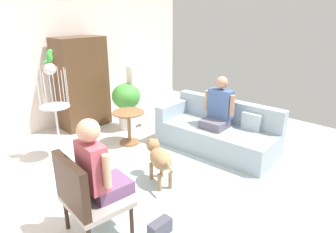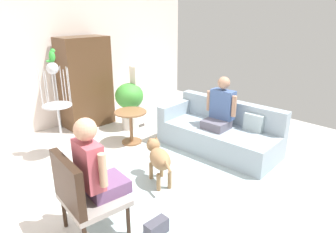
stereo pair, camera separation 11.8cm
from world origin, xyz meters
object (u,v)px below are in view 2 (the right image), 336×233
at_px(couch, 218,133).
at_px(parrot, 52,56).
at_px(person_on_armchair, 94,166).
at_px(dog, 159,157).
at_px(person_on_couch, 221,108).
at_px(armoire_cabinet, 85,82).
at_px(handbag, 156,228).
at_px(round_end_table, 131,123).
at_px(armchair, 81,192).
at_px(bird_cage_stand, 57,106).
at_px(potted_plant, 129,100).
at_px(column_lamp, 137,97).

bearing_deg(couch, parrot, 141.68).
xyz_separation_m(person_on_armchair, dog, (1.13, 0.25, -0.41)).
bearing_deg(person_on_couch, armoire_cabinet, 109.82).
distance_m(dog, handbag, 1.10).
xyz_separation_m(parrot, armoire_cabinet, (1.06, 1.00, -0.74)).
distance_m(person_on_armchair, round_end_table, 2.33).
xyz_separation_m(armchair, bird_cage_stand, (0.70, 1.92, 0.33)).
relative_size(couch, bird_cage_stand, 1.34).
height_order(person_on_couch, dog, person_on_couch).
height_order(armchair, person_on_armchair, person_on_armchair).
bearing_deg(handbag, potted_plant, 57.05).
bearing_deg(armchair, couch, 6.32).
relative_size(person_on_couch, person_on_armchair, 0.96).
distance_m(armchair, dog, 1.32).
xyz_separation_m(column_lamp, handbag, (-1.90, -2.64, -0.53)).
distance_m(couch, handbag, 2.38).
bearing_deg(armoire_cabinet, bird_cage_stand, -137.20).
bearing_deg(handbag, round_end_table, 58.03).
relative_size(parrot, handbag, 0.75).
bearing_deg(parrot, column_lamp, 6.30).
bearing_deg(person_on_couch, armchair, -174.35).
bearing_deg(armoire_cabinet, person_on_couch, -70.18).
xyz_separation_m(bird_cage_stand, potted_plant, (1.57, 0.21, -0.27)).
relative_size(armchair, handbag, 3.56).
bearing_deg(dog, couch, 2.87).
relative_size(person_on_couch, handbag, 3.19).
height_order(dog, potted_plant, potted_plant).
distance_m(armchair, handbag, 0.88).
height_order(person_on_couch, armoire_cabinet, armoire_cabinet).
xyz_separation_m(couch, round_end_table, (-0.93, 1.24, 0.10)).
xyz_separation_m(bird_cage_stand, handbag, (-0.16, -2.45, -0.78)).
xyz_separation_m(couch, handbag, (-2.22, -0.83, -0.20)).
xyz_separation_m(couch, potted_plant, (-0.50, 1.83, 0.31)).
bearing_deg(dog, parrot, 108.60).
bearing_deg(round_end_table, column_lamp, 43.18).
height_order(round_end_table, bird_cage_stand, bird_cage_stand).
bearing_deg(parrot, person_on_armchair, -106.09).
height_order(potted_plant, armoire_cabinet, armoire_cabinet).
xyz_separation_m(person_on_armchair, handbag, (0.38, -0.51, -0.70)).
height_order(parrot, potted_plant, parrot).
relative_size(person_on_armchair, armoire_cabinet, 0.49).
xyz_separation_m(couch, parrot, (-2.04, 1.62, 1.36)).
xyz_separation_m(dog, potted_plant, (0.98, 1.90, 0.22)).
xyz_separation_m(armchair, person_on_armchair, (0.16, -0.02, 0.25)).
bearing_deg(handbag, couch, 20.57).
relative_size(dog, parrot, 3.70).
height_order(couch, armchair, armchair).
xyz_separation_m(round_end_table, parrot, (-1.12, 0.38, 1.26)).
xyz_separation_m(person_on_armchair, parrot, (0.56, 1.94, 0.86)).
bearing_deg(potted_plant, parrot, -172.24).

